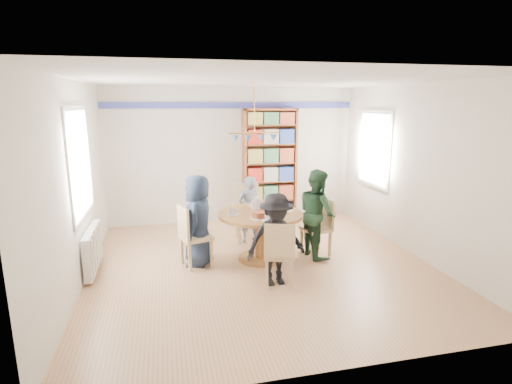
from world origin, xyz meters
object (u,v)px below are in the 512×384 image
object	(u,v)px
chair_near	(280,252)
person_far	(249,209)
radiator	(93,250)
chair_right	(320,224)
dining_table	(261,225)
chair_far	(247,209)
bookshelf	(269,166)
person_left	(198,220)
person_right	(317,213)
chair_left	(191,233)
person_near	(276,240)

from	to	relation	value
chair_near	person_far	distance (m)	1.85
radiator	chair_right	xyz separation A→B (m)	(3.44, -0.03, 0.15)
radiator	dining_table	world-z (taller)	dining_table
chair_far	bookshelf	size ratio (longest dim) A/B	0.44
chair_right	chair_far	xyz separation A→B (m)	(-0.99, 0.98, 0.05)
chair_far	chair_near	size ratio (longest dim) A/B	1.12
person_left	radiator	bearing A→B (deg)	-74.45
chair_near	person_right	bearing A→B (deg)	46.99
person_far	bookshelf	size ratio (longest dim) A/B	0.51
person_left	chair_far	bearing A→B (deg)	151.53
chair_left	dining_table	bearing A→B (deg)	2.88
chair_left	bookshelf	distance (m)	2.83
chair_near	person_right	distance (m)	1.32
person_right	chair_right	bearing A→B (deg)	-66.16
dining_table	chair_left	xyz separation A→B (m)	(-1.07, -0.05, -0.04)
person_left	person_right	world-z (taller)	person_right
radiator	person_right	size ratio (longest dim) A/B	0.71
dining_table	person_far	world-z (taller)	person_far
person_near	person_right	bearing A→B (deg)	37.31
dining_table	chair_right	world-z (taller)	chair_right
person_left	bookshelf	world-z (taller)	bookshelf
chair_far	chair_near	distance (m)	1.98
radiator	chair_near	xyz separation A→B (m)	(2.47, -1.03, 0.15)
chair_far	chair_near	bearing A→B (deg)	-89.31
person_far	chair_near	bearing A→B (deg)	71.64
dining_table	person_near	distance (m)	0.90
chair_right	chair_near	world-z (taller)	chair_right
radiator	chair_far	world-z (taller)	chair_far
person_right	bookshelf	bearing A→B (deg)	-1.53
chair_right	radiator	bearing A→B (deg)	179.44
radiator	person_left	world-z (taller)	person_left
chair_right	chair_far	bearing A→B (deg)	135.45
person_far	chair_right	bearing A→B (deg)	120.47
chair_near	person_left	xyz separation A→B (m)	(-0.96, 1.02, 0.19)
person_right	chair_far	bearing A→B (deg)	34.27
person_right	dining_table	bearing A→B (deg)	79.98
radiator	chair_left	size ratio (longest dim) A/B	1.06
dining_table	chair_left	world-z (taller)	chair_left
chair_near	person_near	size ratio (longest dim) A/B	0.72
chair_near	person_far	xyz separation A→B (m)	(-0.02, 1.84, 0.09)
dining_table	chair_right	size ratio (longest dim) A/B	1.42
person_left	person_near	size ratio (longest dim) A/B	1.10
person_far	bookshelf	world-z (taller)	bookshelf
chair_near	person_far	bearing A→B (deg)	90.75
dining_table	chair_near	world-z (taller)	chair_near
chair_near	person_near	bearing A→B (deg)	102.27
chair_far	bookshelf	world-z (taller)	bookshelf
chair_left	chair_right	size ratio (longest dim) A/B	1.03
chair_right	person_near	size ratio (longest dim) A/B	0.73
bookshelf	chair_right	bearing A→B (deg)	-81.86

